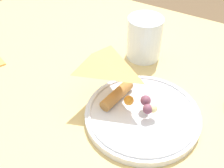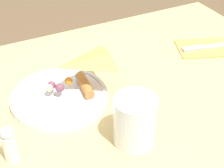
% 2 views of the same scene
% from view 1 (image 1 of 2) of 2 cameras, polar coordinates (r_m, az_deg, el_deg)
% --- Properties ---
extents(dining_table, '(1.04, 0.80, 0.73)m').
position_cam_1_polar(dining_table, '(0.76, -2.03, -4.38)').
color(dining_table, '#DBB770').
rests_on(dining_table, ground_plane).
extents(plate_pizza, '(0.23, 0.23, 0.05)m').
position_cam_1_polar(plate_pizza, '(0.57, 6.04, -5.82)').
color(plate_pizza, white).
rests_on(plate_pizza, dining_table).
extents(milk_glass, '(0.09, 0.09, 0.11)m').
position_cam_1_polar(milk_glass, '(0.72, 6.58, 9.10)').
color(milk_glass, white).
rests_on(milk_glass, dining_table).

